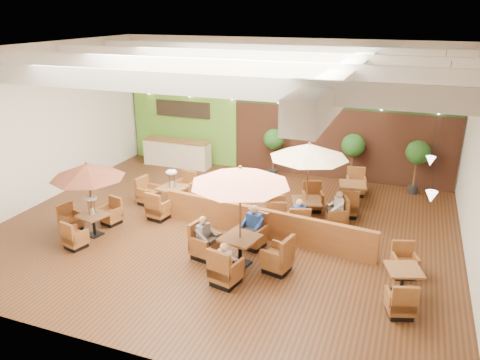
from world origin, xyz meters
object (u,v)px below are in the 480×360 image
at_px(diner_1, 253,223).
at_px(table_3, 166,195).
at_px(booth_divider, 263,224).
at_px(topiary_1, 353,147).
at_px(diner_2, 205,233).
at_px(topiary_0, 274,141).
at_px(table_2, 308,169).
at_px(table_5, 352,195).
at_px(diner_0, 225,258).
at_px(topiary_2, 418,155).
at_px(service_counter, 177,153).
at_px(diner_3, 299,213).
at_px(diner_4, 337,205).
at_px(table_4, 402,282).
at_px(table_1, 240,199).
at_px(table_0, 87,183).

bearing_deg(diner_1, table_3, -7.39).
bearing_deg(booth_divider, topiary_1, 78.38).
bearing_deg(table_3, diner_2, -35.84).
bearing_deg(booth_divider, topiary_0, 110.52).
distance_m(booth_divider, table_3, 4.05).
distance_m(topiary_0, diner_1, 6.34).
relative_size(table_2, diner_2, 3.59).
distance_m(table_5, diner_0, 6.67).
bearing_deg(booth_divider, topiary_2, 59.57).
height_order(service_counter, diner_3, diner_3).
bearing_deg(table_3, diner_1, -15.17).
bearing_deg(diner_3, booth_divider, -172.06).
bearing_deg(topiary_2, booth_divider, -127.11).
relative_size(table_3, diner_3, 3.59).
relative_size(topiary_2, diner_4, 2.69).
distance_m(diner_1, diner_2, 1.48).
bearing_deg(diner_4, topiary_0, 15.98).
distance_m(table_4, table_5, 5.52).
relative_size(table_3, topiary_0, 1.35).
distance_m(topiary_1, diner_1, 6.51).
height_order(booth_divider, table_4, booth_divider).
relative_size(service_counter, table_1, 1.03).
xyz_separation_m(topiary_1, topiary_2, (2.35, 0.00, -0.03)).
distance_m(table_4, topiary_1, 7.60).
bearing_deg(diner_1, topiary_2, -107.66).
bearing_deg(diner_2, topiary_2, 156.29).
bearing_deg(diner_0, diner_2, 149.09).
relative_size(table_4, topiary_0, 1.27).
xyz_separation_m(table_5, diner_4, (-0.20, -1.96, 0.36)).
relative_size(table_4, diner_1, 3.00).
height_order(table_1, table_5, table_1).
relative_size(table_3, table_5, 0.96).
height_order(table_4, topiary_0, topiary_0).
relative_size(service_counter, table_4, 1.19).
height_order(table_0, topiary_1, table_0).
height_order(booth_divider, topiary_1, topiary_1).
bearing_deg(service_counter, diner_0, -55.13).
bearing_deg(table_1, topiary_0, 112.38).
bearing_deg(table_1, table_4, 13.31).
height_order(table_2, table_3, table_2).
distance_m(topiary_1, topiary_2, 2.35).
xyz_separation_m(table_0, table_2, (5.92, 3.21, 0.13)).
distance_m(topiary_0, diner_2, 7.26).
height_order(table_0, diner_1, table_0).
height_order(table_2, diner_0, table_2).
bearing_deg(table_3, table_1, -26.82).
distance_m(table_1, topiary_1, 7.48).
bearing_deg(booth_divider, table_2, 65.18).
bearing_deg(table_2, diner_1, -135.26).
distance_m(table_1, diner_4, 4.03).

